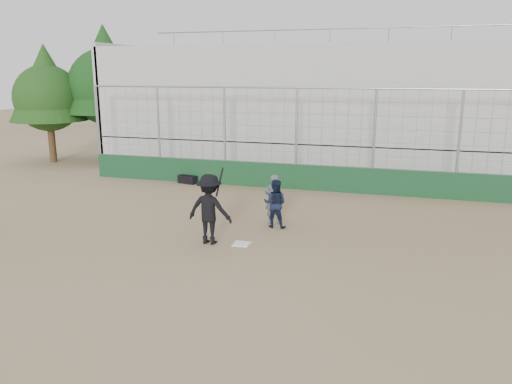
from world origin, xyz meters
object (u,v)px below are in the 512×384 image
(batter_at_plate, at_px, (210,209))
(umpire, at_px, (274,202))
(catcher_crouched, at_px, (275,211))
(equipment_bag, at_px, (187,179))

(batter_at_plate, height_order, umpire, batter_at_plate)
(catcher_crouched, relative_size, equipment_bag, 1.21)
(umpire, relative_size, equipment_bag, 1.66)
(equipment_bag, bearing_deg, catcher_crouched, -44.11)
(batter_at_plate, distance_m, equipment_bag, 7.81)
(umpire, height_order, equipment_bag, umpire)
(umpire, bearing_deg, batter_at_plate, 35.92)
(catcher_crouched, height_order, equipment_bag, catcher_crouched)
(batter_at_plate, relative_size, catcher_crouched, 2.02)
(batter_at_plate, xyz_separation_m, umpire, (1.23, 2.20, -0.26))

